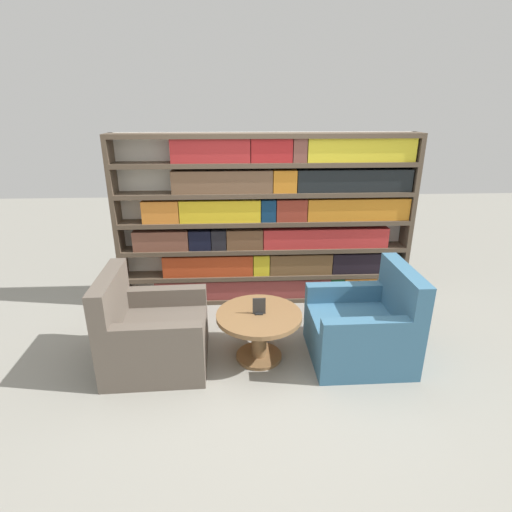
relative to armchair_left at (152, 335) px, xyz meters
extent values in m
plane|color=gray|center=(1.09, -0.06, -0.29)|extent=(14.00, 14.00, 0.00)
cube|color=silver|center=(1.09, 1.35, 0.67)|extent=(3.29, 0.05, 1.91)
cube|color=brown|center=(-0.53, 1.22, 0.67)|extent=(0.05, 0.30, 1.91)
cube|color=brown|center=(2.71, 1.22, 0.67)|extent=(0.05, 0.30, 1.91)
cube|color=brown|center=(1.09, 1.22, -0.26)|extent=(3.19, 0.30, 0.05)
cube|color=brown|center=(1.09, 1.22, 0.03)|extent=(3.19, 0.30, 0.05)
cube|color=brown|center=(1.09, 1.22, 0.35)|extent=(3.19, 0.30, 0.05)
cube|color=brown|center=(1.09, 1.22, 0.67)|extent=(3.19, 0.30, 0.05)
cube|color=brown|center=(1.09, 1.22, 0.98)|extent=(3.19, 0.30, 0.05)
cube|color=brown|center=(1.09, 1.22, 1.30)|extent=(3.19, 0.30, 0.05)
cube|color=brown|center=(1.09, 1.22, 1.59)|extent=(3.19, 0.30, 0.05)
cube|color=brown|center=(0.83, 1.20, -0.13)|extent=(2.03, 0.20, 0.23)
cube|color=#1D552C|center=(1.94, 1.20, -0.13)|extent=(0.16, 0.20, 0.23)
cube|color=orange|center=(2.21, 1.20, -0.13)|extent=(0.37, 0.20, 0.23)
cube|color=#B23B1A|center=(0.43, 1.20, 0.18)|extent=(1.02, 0.20, 0.24)
cube|color=gold|center=(1.04, 1.20, 0.18)|extent=(0.18, 0.20, 0.24)
cube|color=brown|center=(1.50, 1.20, 0.18)|extent=(0.71, 0.20, 0.24)
cube|color=black|center=(2.22, 1.20, 0.18)|extent=(0.72, 0.20, 0.24)
cube|color=brown|center=(-0.07, 1.20, 0.48)|extent=(0.60, 0.20, 0.22)
cube|color=black|center=(0.36, 1.20, 0.48)|extent=(0.24, 0.20, 0.22)
cube|color=black|center=(0.57, 1.20, 0.48)|extent=(0.16, 0.20, 0.22)
cube|color=brown|center=(0.85, 1.20, 0.48)|extent=(0.40, 0.20, 0.22)
cube|color=#BB2E2D|center=(1.77, 1.20, 0.48)|extent=(1.41, 0.20, 0.22)
cube|color=orange|center=(-0.05, 1.20, 0.81)|extent=(0.39, 0.20, 0.24)
cube|color=gold|center=(0.59, 1.20, 0.81)|extent=(0.87, 0.20, 0.24)
cube|color=navy|center=(1.12, 1.20, 0.81)|extent=(0.16, 0.20, 0.24)
cube|color=maroon|center=(1.37, 1.20, 0.81)|extent=(0.33, 0.20, 0.24)
cube|color=orange|center=(2.11, 1.20, 0.81)|extent=(1.13, 0.20, 0.24)
cube|color=brown|center=(0.62, 1.20, 1.13)|extent=(1.06, 0.20, 0.24)
cube|color=#C7751F|center=(1.29, 1.20, 1.13)|extent=(0.25, 0.20, 0.24)
cube|color=black|center=(2.04, 1.20, 1.13)|extent=(1.24, 0.20, 0.24)
cube|color=#A42526|center=(0.51, 1.20, 1.45)|extent=(0.82, 0.20, 0.24)
cube|color=#A31E20|center=(1.14, 1.20, 1.45)|extent=(0.43, 0.20, 0.24)
cube|color=brown|center=(1.44, 1.20, 1.45)|extent=(0.14, 0.20, 0.24)
cube|color=gold|center=(2.09, 1.20, 1.45)|extent=(1.14, 0.20, 0.24)
cube|color=brown|center=(0.05, 0.00, -0.09)|extent=(0.88, 0.83, 0.41)
cube|color=brown|center=(-0.31, -0.01, 0.35)|extent=(0.16, 0.81, 0.46)
cube|color=brown|center=(0.13, -0.34, 0.20)|extent=(0.72, 0.14, 0.17)
cube|color=brown|center=(0.11, 0.35, 0.20)|extent=(0.72, 0.14, 0.17)
cube|color=#386684|center=(1.85, 0.00, -0.09)|extent=(0.86, 0.81, 0.41)
cube|color=#386684|center=(2.21, 0.00, 0.35)|extent=(0.15, 0.80, 0.46)
cube|color=#386684|center=(1.78, 0.34, 0.20)|extent=(0.72, 0.13, 0.17)
cube|color=#386684|center=(1.78, -0.34, 0.20)|extent=(0.72, 0.13, 0.17)
cylinder|color=brown|center=(0.95, 0.03, -0.08)|extent=(0.14, 0.14, 0.42)
cylinder|color=brown|center=(0.95, 0.03, -0.27)|extent=(0.42, 0.42, 0.03)
cylinder|color=brown|center=(0.95, 0.03, 0.15)|extent=(0.76, 0.76, 0.04)
cube|color=black|center=(0.95, 0.03, 0.17)|extent=(0.07, 0.06, 0.01)
cube|color=#2D2D2D|center=(0.95, 0.03, 0.24)|extent=(0.11, 0.01, 0.15)
camera|label=1|loc=(0.76, -3.07, 1.90)|focal=28.00mm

